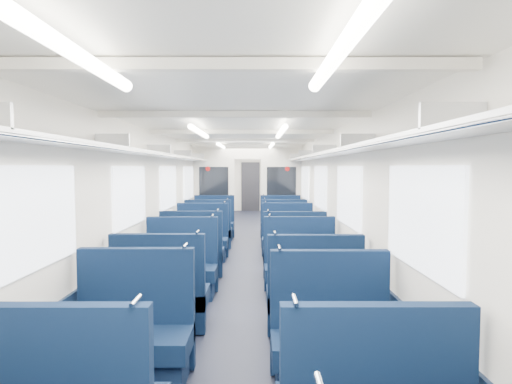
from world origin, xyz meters
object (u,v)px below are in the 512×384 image
seat_9 (313,301)px  seat_10 (181,271)px  seat_7 (332,343)px  bulkhead (248,189)px  seat_13 (294,256)px  seat_14 (202,242)px  seat_18 (214,225)px  seat_19 (281,225)px  seat_6 (133,339)px  seat_12 (193,255)px  seat_15 (288,241)px  seat_17 (284,232)px  end_door (251,187)px  seat_16 (209,233)px  seat_11 (300,271)px  seat_8 (161,299)px

seat_9 → seat_10: size_ratio=1.00×
seat_7 → bulkhead: bearing=96.3°
seat_13 → seat_14: size_ratio=1.00×
seat_9 → seat_18: 6.09m
seat_19 → seat_9: bearing=-90.0°
seat_6 → seat_13: 3.67m
seat_7 → seat_12: same height
bulkhead → seat_15: bearing=-73.3°
seat_7 → seat_15: 4.70m
bulkhead → seat_15: size_ratio=2.50×
seat_18 → seat_15: bearing=-53.5°
seat_14 → seat_17: size_ratio=1.00×
seat_12 → seat_18: size_ratio=1.00×
bulkhead → seat_19: 1.33m
seat_9 → seat_14: size_ratio=1.00×
seat_14 → seat_17: same height
seat_12 → seat_9: bearing=-54.7°
end_door → seat_19: 6.91m
end_door → seat_16: bearing=-95.9°
seat_14 → seat_18: (0.00, 2.29, 0.00)m
bulkhead → seat_10: (-0.83, -5.10, -0.89)m
seat_10 → seat_6: bearing=-90.0°
seat_9 → seat_6: bearing=-149.1°
bulkhead → seat_11: size_ratio=2.50×
seat_15 → seat_17: bearing=90.0°
bulkhead → seat_15: (0.83, -2.77, -0.89)m
seat_18 → seat_8: bearing=-90.0°
seat_11 → seat_15: same height
seat_10 → bulkhead: bearing=80.8°
bulkhead → seat_12: bearing=-101.6°
seat_11 → seat_18: (-1.66, 4.54, 0.00)m
end_door → seat_14: bearing=-95.2°
seat_8 → seat_15: same height
seat_12 → seat_8: bearing=-90.0°
seat_9 → seat_16: same height
seat_12 → seat_18: 3.51m
bulkhead → seat_9: (0.83, -6.38, -0.89)m
end_door → seat_8: bearing=-93.8°
seat_14 → seat_15: bearing=1.9°
seat_6 → seat_9: size_ratio=1.00×
seat_11 → seat_17: 3.46m
seat_10 → seat_19: same height
seat_14 → seat_18: 2.29m
seat_6 → seat_19: (1.66, 6.84, 0.00)m
end_door → seat_16: size_ratio=1.79×
seat_14 → seat_17: (1.66, 1.21, 0.00)m
seat_8 → seat_17: same height
seat_9 → end_door: bearing=93.7°
seat_7 → seat_19: size_ratio=1.00×
seat_9 → seat_11: bearing=90.0°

